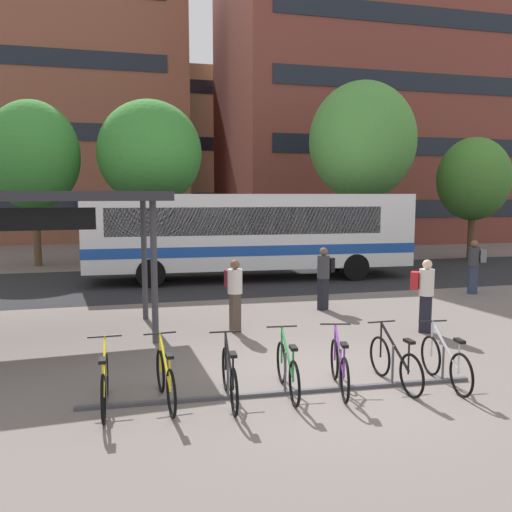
% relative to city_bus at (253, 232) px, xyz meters
% --- Properties ---
extents(ground, '(200.00, 200.00, 0.00)m').
position_rel_city_bus_xyz_m(ground, '(-1.36, -11.01, -1.78)').
color(ground, '#6B605B').
extents(bus_lane_asphalt, '(80.00, 7.20, 0.01)m').
position_rel_city_bus_xyz_m(bus_lane_asphalt, '(-1.36, 0.00, -1.77)').
color(bus_lane_asphalt, '#232326').
rests_on(bus_lane_asphalt, ground).
extents(city_bus, '(12.13, 3.15, 3.20)m').
position_rel_city_bus_xyz_m(city_bus, '(0.00, 0.00, 0.00)').
color(city_bus, white).
rests_on(city_bus, ground).
extents(bike_rack, '(6.46, 0.41, 0.70)m').
position_rel_city_bus_xyz_m(bike_rack, '(-2.23, -11.28, -1.68)').
color(bike_rack, '#47474C').
rests_on(bike_rack, ground).
extents(parked_bicycle_yellow_0, '(0.52, 1.72, 0.99)m').
position_rel_city_bus_xyz_m(parked_bicycle_yellow_0, '(-5.01, -11.16, -1.39)').
color(parked_bicycle_yellow_0, black).
rests_on(parked_bicycle_yellow_0, ground).
extents(parked_bicycle_yellow_1, '(0.52, 1.72, 0.99)m').
position_rel_city_bus_xyz_m(parked_bicycle_yellow_1, '(-4.12, -11.18, -1.39)').
color(parked_bicycle_yellow_1, black).
rests_on(parked_bicycle_yellow_1, ground).
extents(parked_bicycle_black_2, '(0.52, 1.72, 0.99)m').
position_rel_city_bus_xyz_m(parked_bicycle_black_2, '(-3.15, -11.35, -1.39)').
color(parked_bicycle_black_2, black).
rests_on(parked_bicycle_black_2, ground).
extents(parked_bicycle_green_3, '(0.52, 1.72, 0.99)m').
position_rel_city_bus_xyz_m(parked_bicycle_green_3, '(-2.18, -11.25, -1.39)').
color(parked_bicycle_green_3, black).
rests_on(parked_bicycle_green_3, ground).
extents(parked_bicycle_purple_4, '(0.60, 1.68, 0.99)m').
position_rel_city_bus_xyz_m(parked_bicycle_purple_4, '(-1.31, -11.30, -1.39)').
color(parked_bicycle_purple_4, black).
rests_on(parked_bicycle_purple_4, ground).
extents(parked_bicycle_black_5, '(0.52, 1.72, 0.99)m').
position_rel_city_bus_xyz_m(parked_bicycle_black_5, '(-0.34, -11.36, -1.39)').
color(parked_bicycle_black_5, black).
rests_on(parked_bicycle_black_5, ground).
extents(parked_bicycle_silver_6, '(0.52, 1.72, 0.99)m').
position_rel_city_bus_xyz_m(parked_bicycle_silver_6, '(0.50, -11.54, -1.39)').
color(parked_bicycle_silver_6, black).
rests_on(parked_bicycle_silver_6, ground).
extents(commuter_black_pack_0, '(0.61, 0.54, 1.74)m').
position_rel_city_bus_xyz_m(commuter_black_pack_0, '(0.65, -5.64, -0.77)').
color(commuter_black_pack_0, black).
rests_on(commuter_black_pack_0, ground).
extents(commuter_grey_pack_1, '(0.60, 0.47, 1.73)m').
position_rel_city_bus_xyz_m(commuter_grey_pack_1, '(6.19, -4.66, -0.77)').
color(commuter_grey_pack_1, '#2D3851').
rests_on(commuter_grey_pack_1, ground).
extents(commuter_maroon_pack_2, '(0.39, 0.56, 1.70)m').
position_rel_city_bus_xyz_m(commuter_maroon_pack_2, '(-2.23, -7.32, -0.79)').
color(commuter_maroon_pack_2, '#47382D').
rests_on(commuter_maroon_pack_2, ground).
extents(commuter_red_pack_3, '(0.60, 0.57, 1.71)m').
position_rel_city_bus_xyz_m(commuter_red_pack_3, '(2.02, -8.45, -0.79)').
color(commuter_red_pack_3, black).
rests_on(commuter_red_pack_3, ground).
extents(street_tree_0, '(4.99, 4.99, 8.42)m').
position_rel_city_bus_xyz_m(street_tree_0, '(6.29, 3.96, 3.89)').
color(street_tree_0, brown).
rests_on(street_tree_0, ground).
extents(street_tree_1, '(4.67, 4.67, 7.40)m').
position_rel_city_bus_xyz_m(street_tree_1, '(-3.46, 5.39, 3.26)').
color(street_tree_1, brown).
rests_on(street_tree_1, ground).
extents(street_tree_2, '(3.99, 3.99, 7.25)m').
position_rel_city_bus_xyz_m(street_tree_2, '(-8.45, 5.78, 3.09)').
color(street_tree_2, brown).
rests_on(street_tree_2, ground).
extents(street_tree_3, '(3.47, 3.47, 5.93)m').
position_rel_city_bus_xyz_m(street_tree_3, '(11.87, 3.23, 2.14)').
color(street_tree_3, brown).
rests_on(street_tree_3, ground).
extents(building_left_wing, '(23.94, 10.40, 17.76)m').
position_rel_city_bus_xyz_m(building_left_wing, '(-12.22, 21.41, 7.10)').
color(building_left_wing, brown).
rests_on(building_left_wing, ground).
extents(building_right_wing, '(19.26, 13.21, 19.10)m').
position_rel_city_bus_xyz_m(building_right_wing, '(12.12, 16.66, 7.77)').
color(building_right_wing, brown).
rests_on(building_right_wing, ground).
extents(building_centre_block, '(17.20, 12.77, 13.73)m').
position_rel_city_bus_xyz_m(building_centre_block, '(-4.86, 30.98, 5.09)').
color(building_centre_block, tan).
rests_on(building_centre_block, ground).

